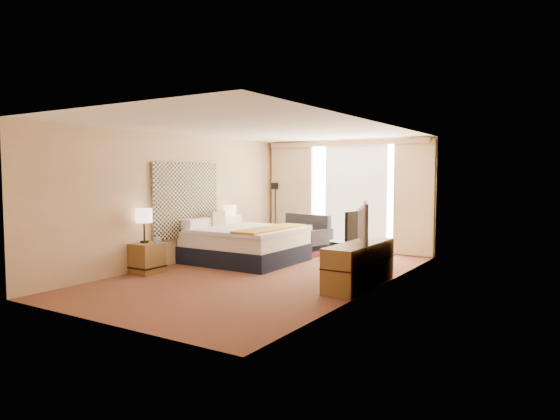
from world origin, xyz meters
The scene contains 21 objects.
floor centered at (0.00, 0.00, 0.00)m, with size 4.20×7.00×0.02m, color maroon.
ceiling centered at (0.00, 0.00, 2.60)m, with size 4.20×7.00×0.02m, color white.
wall_back centered at (0.00, 3.50, 1.30)m, with size 4.20×0.02×2.60m, color #E9BC8E.
wall_front centered at (0.00, -3.50, 1.30)m, with size 4.20×0.02×2.60m, color #E9BC8E.
wall_left centered at (-2.10, 0.00, 1.30)m, with size 0.02×7.00×2.60m, color #E9BC8E.
wall_right centered at (2.10, 0.00, 1.30)m, with size 0.02×7.00×2.60m, color #E9BC8E.
headboard centered at (-2.06, 0.20, 1.28)m, with size 0.06×1.85×1.50m, color black.
nightstand_left centered at (-1.87, -1.05, 0.28)m, with size 0.45×0.52×0.55m, color olive.
nightstand_right centered at (-1.87, 1.45, 0.28)m, with size 0.45×0.52×0.55m, color olive.
media_dresser centered at (1.83, 0.00, 0.35)m, with size 0.50×1.80×0.70m, color olive.
window centered at (0.25, 3.47, 1.32)m, with size 2.30×0.02×2.30m, color white.
curtains centered at (0.00, 3.39, 1.41)m, with size 4.12×0.19×2.56m.
bed centered at (-1.06, 0.85, 0.37)m, with size 2.09×1.91×1.02m.
loveseat centered at (-0.69, 2.49, 0.29)m, with size 1.51×1.01×0.87m.
floor_lamp centered at (-1.90, 3.30, 1.12)m, with size 0.20×0.20×1.58m.
desk_chair centered at (1.16, 0.90, 0.50)m, with size 0.55×0.55×1.13m.
lamp_left centered at (-1.92, -1.07, 1.04)m, with size 0.30×0.30×0.63m.
lamp_right centered at (-1.86, 1.38, 0.98)m, with size 0.27×0.27×0.56m.
tissue_box centered at (-1.74, -0.92, 0.60)m, with size 0.11×0.11×0.10m, color #7C9EC0.
telephone centered at (-1.86, 1.52, 0.59)m, with size 0.18×0.14×0.07m, color black.
television centered at (1.78, 0.04, 1.03)m, with size 1.13×0.15×0.65m, color black.
Camera 1 is at (4.96, -7.36, 1.80)m, focal length 32.00 mm.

